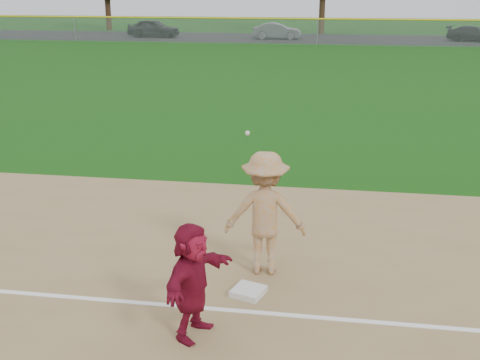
# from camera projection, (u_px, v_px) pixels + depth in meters

# --- Properties ---
(ground) EXTENTS (160.00, 160.00, 0.00)m
(ground) POSITION_uv_depth(u_px,v_px,m) (225.00, 285.00, 9.68)
(ground) COLOR #13490E
(ground) RESTS_ON ground
(foul_line) EXTENTS (60.00, 0.10, 0.01)m
(foul_line) POSITION_uv_depth(u_px,v_px,m) (216.00, 309.00, 8.92)
(foul_line) COLOR white
(foul_line) RESTS_ON infield_dirt
(parking_asphalt) EXTENTS (120.00, 10.00, 0.01)m
(parking_asphalt) POSITION_uv_depth(u_px,v_px,m) (319.00, 38.00, 52.85)
(parking_asphalt) COLOR black
(parking_asphalt) RESTS_ON ground
(first_base) EXTENTS (0.57, 0.57, 0.10)m
(first_base) POSITION_uv_depth(u_px,v_px,m) (248.00, 291.00, 9.34)
(first_base) COLOR silver
(first_base) RESTS_ON infield_dirt
(base_runner) EXTENTS (0.93, 1.59, 1.64)m
(base_runner) POSITION_uv_depth(u_px,v_px,m) (192.00, 281.00, 8.05)
(base_runner) COLOR maroon
(base_runner) RESTS_ON infield_dirt
(car_left) EXTENTS (4.76, 2.25, 1.57)m
(car_left) POSITION_uv_depth(u_px,v_px,m) (154.00, 28.00, 53.95)
(car_left) COLOR black
(car_left) RESTS_ON parking_asphalt
(car_mid) EXTENTS (4.24, 1.68, 1.37)m
(car_mid) POSITION_uv_depth(u_px,v_px,m) (277.00, 31.00, 52.06)
(car_mid) COLOR #4F5155
(car_mid) RESTS_ON parking_asphalt
(car_right) EXTENTS (4.66, 3.05, 1.26)m
(car_right) POSITION_uv_depth(u_px,v_px,m) (474.00, 34.00, 49.88)
(car_right) COLOR black
(car_right) RESTS_ON parking_asphalt
(first_base_play) EXTENTS (1.39, 0.86, 2.48)m
(first_base_play) POSITION_uv_depth(u_px,v_px,m) (265.00, 213.00, 9.81)
(first_base_play) COLOR #98989B
(first_base_play) RESTS_ON infield_dirt
(outfield_fence) EXTENTS (110.00, 0.12, 110.00)m
(outfield_fence) POSITION_uv_depth(u_px,v_px,m) (318.00, 19.00, 46.61)
(outfield_fence) COLOR #999EA0
(outfield_fence) RESTS_ON ground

